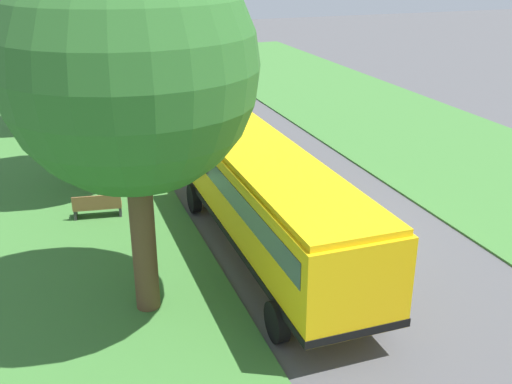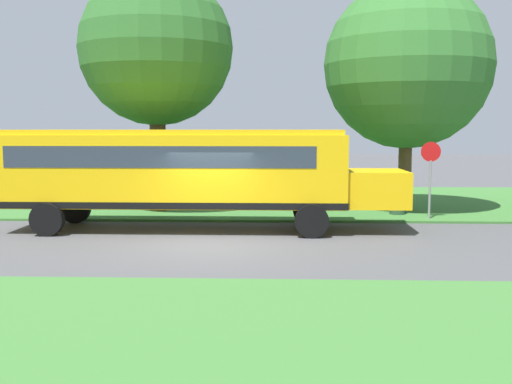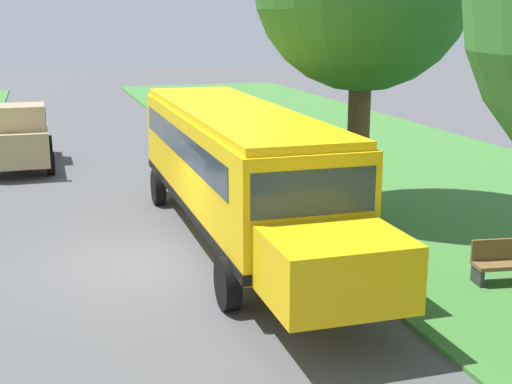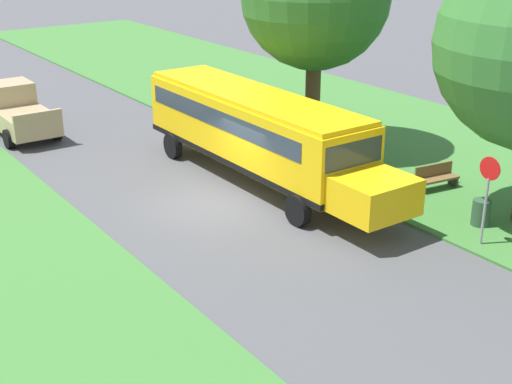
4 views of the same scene
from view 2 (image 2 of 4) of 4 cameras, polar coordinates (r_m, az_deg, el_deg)
ground_plane at (r=16.63m, az=-4.77°, el=-5.03°), size 120.00×120.00×0.00m
grass_verge at (r=26.46m, az=-2.13°, el=-0.80°), size 12.00×80.00×0.08m
grass_far_side at (r=8.11m, az=-12.89°, el=-16.96°), size 10.00×80.00×0.07m
school_bus at (r=18.90m, az=-6.76°, el=2.17°), size 2.84×12.42×3.16m
oak_tree_beside_bus at (r=23.22m, az=-9.58°, el=13.07°), size 5.72×5.72×9.02m
oak_tree_roadside_mid at (r=23.78m, az=14.51°, el=11.69°), size 6.30×6.30×8.73m
stop_sign at (r=21.48m, az=16.27°, el=1.93°), size 0.08×0.68×2.74m
park_bench at (r=23.32m, az=5.72°, el=-0.67°), size 1.66×0.72×0.92m
trash_bin at (r=22.46m, az=13.32°, el=-1.12°), size 0.56×0.56×0.90m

